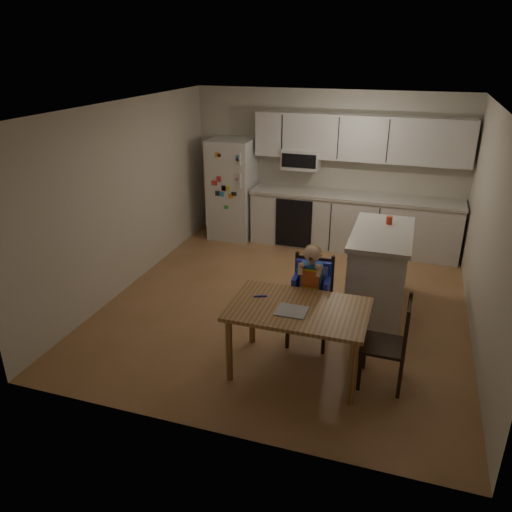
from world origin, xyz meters
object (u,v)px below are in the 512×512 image
at_px(kitchen_island, 379,269).
at_px(dining_table, 298,316).
at_px(refrigerator, 232,189).
at_px(chair_booster, 312,283).
at_px(chair_side, 395,338).
at_px(red_cup, 389,220).

bearing_deg(kitchen_island, dining_table, -111.13).
bearing_deg(dining_table, refrigerator, 119.71).
xyz_separation_m(refrigerator, kitchen_island, (2.66, -1.85, -0.33)).
bearing_deg(chair_booster, chair_side, -32.66).
distance_m(dining_table, chair_side, 0.95).
height_order(kitchen_island, dining_table, kitchen_island).
bearing_deg(chair_side, refrigerator, -138.53).
xyz_separation_m(red_cup, dining_table, (-0.70, -2.00, -0.43)).
distance_m(red_cup, dining_table, 2.16).
bearing_deg(dining_table, chair_booster, 90.12).
bearing_deg(chair_booster, kitchen_island, 56.92).
height_order(dining_table, chair_side, chair_side).
height_order(chair_booster, chair_side, chair_booster).
height_order(red_cup, dining_table, red_cup).
distance_m(refrigerator, dining_table, 4.07).
height_order(kitchen_island, red_cup, red_cup).
bearing_deg(dining_table, chair_side, 2.92).
relative_size(kitchen_island, dining_table, 1.01).
bearing_deg(refrigerator, chair_side, -49.64).
relative_size(kitchen_island, chair_booster, 1.17).
relative_size(red_cup, chair_side, 0.10).
xyz_separation_m(chair_booster, chair_side, (0.95, -0.57, -0.18)).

